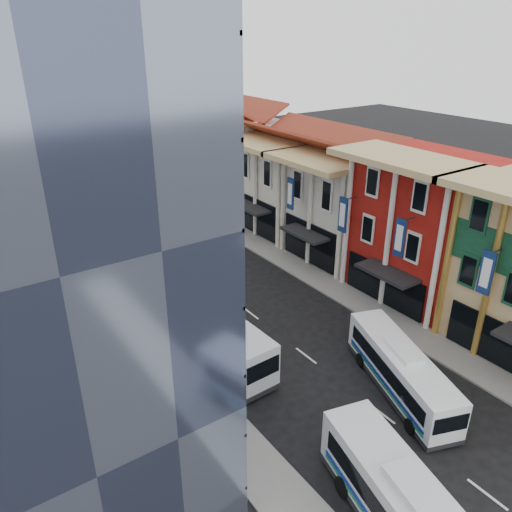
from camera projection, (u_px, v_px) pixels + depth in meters
ground at (506, 509)px, 24.05m from camera, size 200.00×200.00×0.00m
sidewalk_right at (329, 284)px, 44.85m from camera, size 3.00×90.00×0.15m
sidewalk_left at (153, 347)px, 36.06m from camera, size 3.00×90.00×0.15m
shophouse_red at (423, 227)px, 41.48m from camera, size 8.00×10.00×12.00m
shophouse_cream_near at (342, 207)px, 48.99m from camera, size 8.00×9.00×10.00m
shophouse_cream_mid at (286, 186)px, 55.71m from camera, size 8.00×9.00×10.00m
shophouse_cream_far at (236, 162)px, 63.34m from camera, size 8.00×12.00×11.00m
bus_left_far at (211, 331)px, 34.68m from camera, size 3.26×12.16×3.87m
bus_right at (401, 370)px, 31.11m from camera, size 5.79×10.53×3.31m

